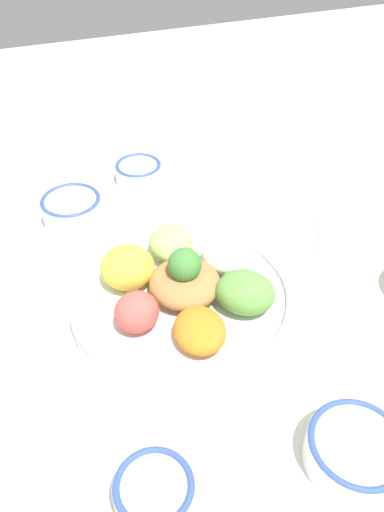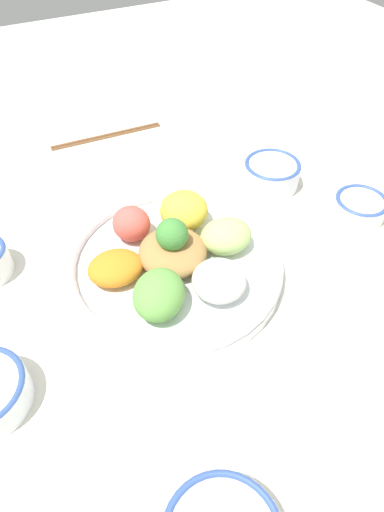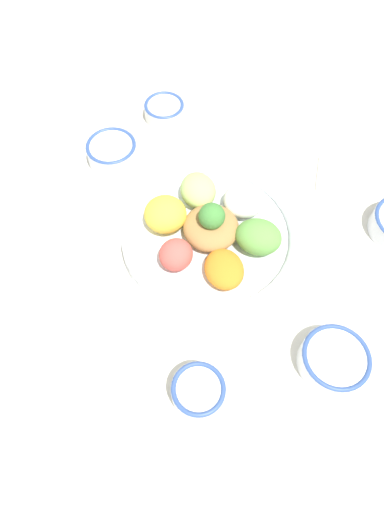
{
  "view_description": "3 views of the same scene",
  "coord_description": "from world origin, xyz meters",
  "px_view_note": "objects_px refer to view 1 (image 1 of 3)",
  "views": [
    {
      "loc": [
        -0.44,
        0.17,
        0.53
      ],
      "look_at": [
        0.04,
        -0.01,
        0.08
      ],
      "focal_mm": 35.0,
      "sensor_mm": 36.0,
      "label": 1
    },
    {
      "loc": [
        -0.14,
        -0.39,
        0.48
      ],
      "look_at": [
        0.04,
        -0.02,
        0.05
      ],
      "focal_mm": 30.0,
      "sensor_mm": 36.0,
      "label": 2
    },
    {
      "loc": [
        -0.36,
        0.19,
        0.67
      ],
      "look_at": [
        -0.01,
        0.06,
        0.03
      ],
      "focal_mm": 30.0,
      "sensor_mm": 36.0,
      "label": 3
    }
  ],
  "objects_px": {
    "sauce_bowl_dark": "(139,171)",
    "serving_spoon_extra": "(324,221)",
    "sauce_bowl_far": "(355,450)",
    "salad_platter": "(185,290)",
    "sauce_bowl_red": "(155,494)",
    "rice_bowl_blue": "(72,209)"
  },
  "relations": [
    {
      "from": "sauce_bowl_red",
      "to": "rice_bowl_blue",
      "type": "xyz_separation_m",
      "value": [
        0.5,
        -0.01,
        0.0
      ]
    },
    {
      "from": "sauce_bowl_far",
      "to": "serving_spoon_extra",
      "type": "xyz_separation_m",
      "value": [
        0.38,
        -0.2,
        -0.02
      ]
    },
    {
      "from": "rice_bowl_blue",
      "to": "sauce_bowl_dark",
      "type": "xyz_separation_m",
      "value": [
        0.08,
        -0.14,
        -0.01
      ]
    },
    {
      "from": "sauce_bowl_red",
      "to": "sauce_bowl_far",
      "type": "xyz_separation_m",
      "value": [
        -0.03,
        -0.21,
        -0.0
      ]
    },
    {
      "from": "rice_bowl_blue",
      "to": "sauce_bowl_far",
      "type": "relative_size",
      "value": 0.96
    },
    {
      "from": "sauce_bowl_far",
      "to": "serving_spoon_extra",
      "type": "relative_size",
      "value": 0.87
    },
    {
      "from": "salad_platter",
      "to": "sauce_bowl_dark",
      "type": "xyz_separation_m",
      "value": [
        0.33,
        -0.03,
        -0.01
      ]
    },
    {
      "from": "sauce_bowl_red",
      "to": "rice_bowl_blue",
      "type": "height_order",
      "value": "same"
    },
    {
      "from": "sauce_bowl_red",
      "to": "sauce_bowl_far",
      "type": "height_order",
      "value": "sauce_bowl_red"
    },
    {
      "from": "salad_platter",
      "to": "sauce_bowl_far",
      "type": "relative_size",
      "value": 3.07
    },
    {
      "from": "sauce_bowl_far",
      "to": "serving_spoon_extra",
      "type": "height_order",
      "value": "sauce_bowl_far"
    },
    {
      "from": "sauce_bowl_red",
      "to": "rice_bowl_blue",
      "type": "distance_m",
      "value": 0.5
    },
    {
      "from": "salad_platter",
      "to": "serving_spoon_extra",
      "type": "bearing_deg",
      "value": -71.61
    },
    {
      "from": "rice_bowl_blue",
      "to": "sauce_bowl_far",
      "type": "distance_m",
      "value": 0.57
    },
    {
      "from": "rice_bowl_blue",
      "to": "serving_spoon_extra",
      "type": "distance_m",
      "value": 0.43
    },
    {
      "from": "salad_platter",
      "to": "sauce_bowl_red",
      "type": "xyz_separation_m",
      "value": [
        -0.25,
        0.12,
        -0.0
      ]
    },
    {
      "from": "sauce_bowl_red",
      "to": "rice_bowl_blue",
      "type": "relative_size",
      "value": 0.8
    },
    {
      "from": "sauce_bowl_red",
      "to": "sauce_bowl_dark",
      "type": "xyz_separation_m",
      "value": [
        0.59,
        -0.15,
        -0.01
      ]
    },
    {
      "from": "salad_platter",
      "to": "serving_spoon_extra",
      "type": "xyz_separation_m",
      "value": [
        0.1,
        -0.29,
        -0.02
      ]
    },
    {
      "from": "salad_platter",
      "to": "sauce_bowl_dark",
      "type": "bearing_deg",
      "value": -4.47
    },
    {
      "from": "sauce_bowl_red",
      "to": "serving_spoon_extra",
      "type": "distance_m",
      "value": 0.54
    },
    {
      "from": "sauce_bowl_dark",
      "to": "serving_spoon_extra",
      "type": "bearing_deg",
      "value": -132.15
    }
  ]
}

